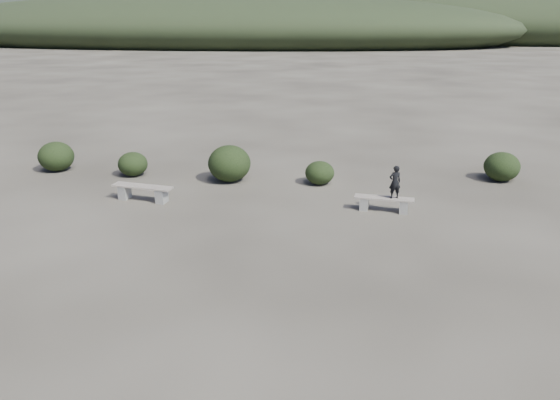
# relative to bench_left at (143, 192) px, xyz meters

# --- Properties ---
(ground) EXTENTS (1200.00, 1200.00, 0.00)m
(ground) POSITION_rel_bench_left_xyz_m (4.09, -6.04, -0.29)
(ground) COLOR #2F2B24
(ground) RESTS_ON ground
(bench_left) EXTENTS (1.94, 0.69, 0.48)m
(bench_left) POSITION_rel_bench_left_xyz_m (0.00, 0.00, 0.00)
(bench_left) COLOR slate
(bench_left) RESTS_ON ground
(bench_right) EXTENTS (1.72, 0.53, 0.42)m
(bench_right) POSITION_rel_bench_left_xyz_m (7.24, 0.05, -0.03)
(bench_right) COLOR slate
(bench_right) RESTS_ON ground
(seated_person) EXTENTS (0.41, 0.34, 0.96)m
(seated_person) POSITION_rel_bench_left_xyz_m (7.50, 0.02, 0.62)
(seated_person) COLOR black
(seated_person) RESTS_ON bench_right
(shrub_a) EXTENTS (1.03, 1.03, 0.84)m
(shrub_a) POSITION_rel_bench_left_xyz_m (-1.35, 2.55, 0.13)
(shrub_a) COLOR black
(shrub_a) RESTS_ON ground
(shrub_b) EXTENTS (1.44, 1.44, 1.24)m
(shrub_b) POSITION_rel_bench_left_xyz_m (2.16, 2.37, 0.33)
(shrub_b) COLOR black
(shrub_b) RESTS_ON ground
(shrub_c) EXTENTS (0.98, 0.98, 0.78)m
(shrub_c) POSITION_rel_bench_left_xyz_m (5.22, 2.44, 0.10)
(shrub_c) COLOR black
(shrub_c) RESTS_ON ground
(shrub_e) EXTENTS (1.19, 1.19, 0.99)m
(shrub_e) POSITION_rel_bench_left_xyz_m (11.32, 3.69, 0.20)
(shrub_e) COLOR black
(shrub_e) RESTS_ON ground
(shrub_f) EXTENTS (1.25, 1.25, 1.06)m
(shrub_f) POSITION_rel_bench_left_xyz_m (-4.34, 2.79, 0.24)
(shrub_f) COLOR black
(shrub_f) RESTS_ON ground
(mountain_ridges) EXTENTS (500.00, 400.00, 56.00)m
(mountain_ridges) POSITION_rel_bench_left_xyz_m (-3.39, 333.03, 10.55)
(mountain_ridges) COLOR black
(mountain_ridges) RESTS_ON ground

